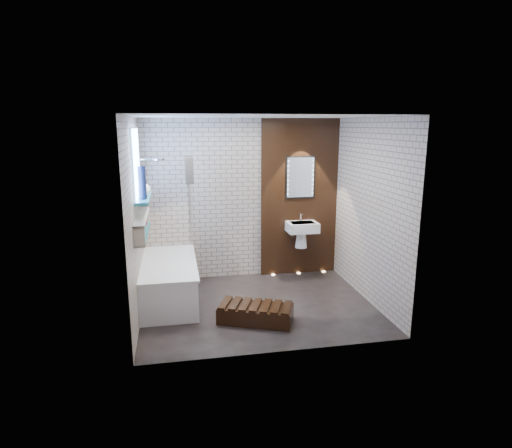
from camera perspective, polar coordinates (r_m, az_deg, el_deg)
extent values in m
plane|color=black|center=(6.24, 0.26, -10.66)|extent=(3.20, 3.20, 0.00)
cube|color=tan|center=(7.10, -1.74, 3.23)|extent=(3.20, 0.04, 2.60)
cube|color=tan|center=(4.60, 3.39, -2.16)|extent=(3.20, 0.04, 2.60)
cube|color=tan|center=(5.76, -15.56, 0.46)|extent=(0.04, 2.60, 2.60)
cube|color=tan|center=(6.34, 14.63, 1.63)|extent=(0.04, 2.60, 2.60)
plane|color=white|center=(5.71, 0.29, 13.98)|extent=(3.20, 3.20, 0.00)
cube|color=black|center=(7.27, 5.71, 3.41)|extent=(1.30, 0.06, 2.60)
cube|color=#7FADE0|center=(6.00, -15.56, 7.72)|extent=(0.03, 1.00, 0.90)
cube|color=teal|center=(6.05, -14.59, 3.33)|extent=(0.18, 1.00, 0.04)
cube|color=teal|center=(5.94, -14.65, -1.23)|extent=(0.14, 1.30, 0.03)
cube|color=#B2A899|center=(5.89, -14.78, 0.94)|extent=(0.14, 1.30, 0.03)
cube|color=#B2A899|center=(5.30, -15.14, -1.68)|extent=(0.14, 0.03, 0.26)
cube|color=#B2A899|center=(6.54, -14.37, 1.09)|extent=(0.14, 0.03, 0.26)
cube|color=white|center=(6.45, -11.35, -7.46)|extent=(0.75, 1.70, 0.55)
cube|color=white|center=(6.36, -11.47, -5.01)|extent=(0.79, 1.74, 0.03)
cylinder|color=silver|center=(7.04, -10.24, -2.57)|extent=(0.04, 0.04, 0.12)
cube|color=white|center=(6.61, -8.64, 2.19)|extent=(0.01, 0.78, 1.40)
cube|color=black|center=(6.43, -8.78, 7.02)|extent=(0.11, 0.29, 0.38)
cylinder|color=silver|center=(6.58, -12.66, 8.30)|extent=(0.18, 0.18, 0.02)
cube|color=white|center=(7.17, 6.11, -0.42)|extent=(0.50, 0.36, 0.16)
cone|color=white|center=(7.27, 5.95, -2.01)|extent=(0.20, 0.20, 0.28)
cylinder|color=silver|center=(7.23, 5.91, 0.92)|extent=(0.03, 0.03, 0.14)
cube|color=black|center=(7.19, 5.86, 6.12)|extent=(0.50, 0.02, 0.70)
cube|color=silver|center=(7.18, 5.88, 6.11)|extent=(0.45, 0.01, 0.65)
cube|color=black|center=(5.73, -0.05, -11.74)|extent=(1.03, 0.75, 0.21)
cylinder|color=maroon|center=(6.38, -14.44, 0.62)|extent=(0.06, 0.06, 0.16)
cylinder|color=maroon|center=(5.52, -14.96, -1.55)|extent=(0.05, 0.05, 0.11)
cylinder|color=#121A33|center=(5.81, -14.74, 5.26)|extent=(0.10, 0.10, 0.43)
sphere|color=white|center=(6.03, -14.54, 4.22)|extent=(0.15, 0.15, 0.15)
sphere|color=white|center=(6.06, -14.53, 4.38)|extent=(0.18, 0.18, 0.18)
cylinder|color=#FFD899|center=(7.42, 2.29, -6.68)|extent=(0.06, 0.06, 0.01)
cylinder|color=#FFD899|center=(7.53, 5.64, -6.44)|extent=(0.06, 0.06, 0.01)
cylinder|color=#FFD899|center=(7.67, 8.89, -6.18)|extent=(0.06, 0.06, 0.01)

